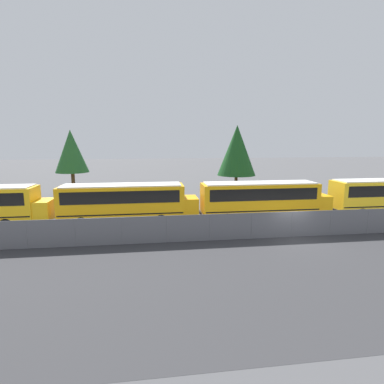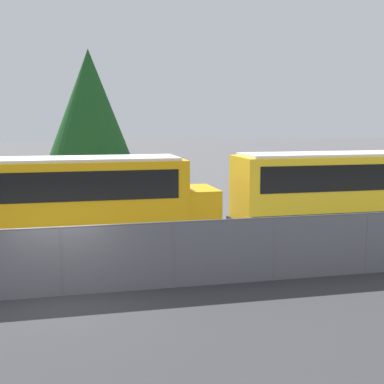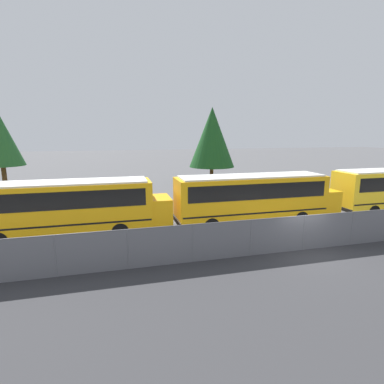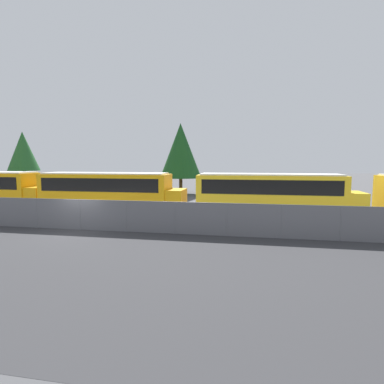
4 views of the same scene
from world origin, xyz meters
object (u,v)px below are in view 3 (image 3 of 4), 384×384
(tree_3, at_px, (0,138))
(tree_0, at_px, (212,137))
(school_bus_2, at_px, (68,205))
(school_bus_3, at_px, (255,195))

(tree_3, bearing_deg, tree_0, 3.50)
(tree_0, relative_size, tree_3, 1.10)
(school_bus_2, distance_m, tree_3, 16.76)
(tree_3, bearing_deg, school_bus_2, -61.72)
(school_bus_3, bearing_deg, school_bus_2, 178.51)
(school_bus_3, relative_size, tree_0, 1.26)
(school_bus_2, distance_m, tree_0, 21.38)
(school_bus_2, relative_size, tree_3, 1.38)
(school_bus_2, distance_m, school_bus_3, 11.78)
(tree_0, xyz_separation_m, tree_3, (-21.77, -1.33, 0.01))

